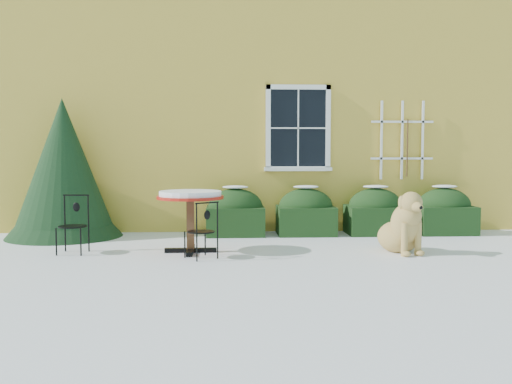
{
  "coord_description": "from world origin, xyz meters",
  "views": [
    {
      "loc": [
        -0.45,
        -7.84,
        1.52
      ],
      "look_at": [
        0.0,
        1.0,
        0.9
      ],
      "focal_mm": 40.0,
      "sensor_mm": 36.0,
      "label": 1
    }
  ],
  "objects": [
    {
      "name": "bistro_table",
      "position": [
        -1.01,
        0.75,
        0.78
      ],
      "size": [
        1.01,
        1.01,
        0.94
      ],
      "rotation": [
        0.0,
        0.0,
        -0.4
      ],
      "color": "black",
      "rests_on": "ground"
    },
    {
      "name": "hedge_row",
      "position": [
        1.65,
        2.55,
        0.4
      ],
      "size": [
        4.95,
        0.8,
        0.91
      ],
      "color": "black",
      "rests_on": "ground"
    },
    {
      "name": "dog",
      "position": [
        2.2,
        0.54,
        0.39
      ],
      "size": [
        0.74,
        1.09,
        0.97
      ],
      "rotation": [
        0.0,
        0.0,
        0.22
      ],
      "color": "tan",
      "rests_on": "ground"
    },
    {
      "name": "ground",
      "position": [
        0.0,
        0.0,
        0.0
      ],
      "size": [
        80.0,
        80.0,
        0.0
      ],
      "primitive_type": "plane",
      "color": "white",
      "rests_on": "ground"
    },
    {
      "name": "patio_chair_near",
      "position": [
        -0.81,
        0.24,
        0.41
      ],
      "size": [
        0.5,
        0.5,
        0.82
      ],
      "rotation": [
        0.0,
        0.0,
        3.72
      ],
      "color": "black",
      "rests_on": "ground"
    },
    {
      "name": "house",
      "position": [
        0.0,
        7.0,
        3.22
      ],
      "size": [
        12.4,
        8.4,
        6.4
      ],
      "color": "yellow",
      "rests_on": "ground"
    },
    {
      "name": "evergreen_shrub",
      "position": [
        -3.37,
        2.5,
        1.0
      ],
      "size": [
        2.05,
        2.05,
        2.48
      ],
      "rotation": [
        0.0,
        0.0,
        0.39
      ],
      "color": "black",
      "rests_on": "ground"
    },
    {
      "name": "patio_chair_far",
      "position": [
        -2.76,
        0.79,
        0.44
      ],
      "size": [
        0.43,
        0.42,
        0.88
      ],
      "rotation": [
        0.0,
        0.0,
        -0.08
      ],
      "color": "black",
      "rests_on": "ground"
    }
  ]
}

